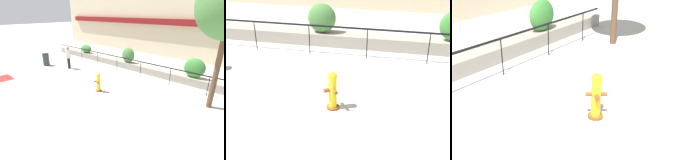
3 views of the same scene
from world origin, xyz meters
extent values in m
cylinder|color=black|center=(2.14, 4.90, 0.57)|extent=(0.04, 0.04, 1.15)
cylinder|color=black|center=(4.29, 4.90, 0.57)|extent=(0.04, 0.04, 1.15)
cylinder|color=black|center=(6.43, 4.90, 0.57)|extent=(0.04, 0.04, 1.15)
ellipsoid|color=#387F33|center=(5.27, 6.00, 1.09)|extent=(1.26, 0.57, 1.19)
cylinder|color=brown|center=(1.68, 1.41, 0.03)|extent=(0.49, 0.49, 0.06)
cylinder|color=gold|center=(1.68, 1.41, 0.48)|extent=(0.31, 0.31, 0.85)
sphere|color=gold|center=(1.68, 1.41, 0.95)|extent=(0.25, 0.25, 0.25)
cylinder|color=brown|center=(1.53, 1.30, 0.59)|extent=(0.18, 0.17, 0.11)
cylinder|color=brown|center=(1.57, 1.55, 0.59)|extent=(0.15, 0.15, 0.09)
cylinder|color=brown|center=(1.78, 1.28, 0.59)|extent=(0.15, 0.15, 0.09)
camera|label=1|loc=(8.44, -4.77, 4.28)|focal=28.00mm
camera|label=2|loc=(3.29, -5.54, 4.61)|focal=50.00mm
camera|label=3|loc=(-3.67, -1.66, 3.68)|focal=50.00mm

